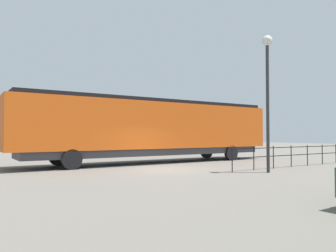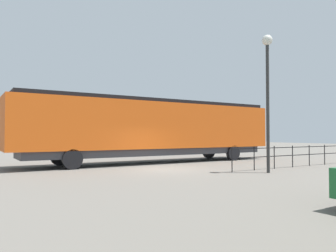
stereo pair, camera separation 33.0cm
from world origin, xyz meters
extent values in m
plane|color=#666059|center=(0.00, 0.00, 0.00)|extent=(120.00, 120.00, 0.00)
cube|color=#D15114|center=(-4.03, 1.66, 2.49)|extent=(3.10, 18.42, 2.99)
cube|color=black|center=(-4.03, 9.72, 2.05)|extent=(2.98, 2.30, 2.09)
cube|color=black|center=(-4.03, 1.66, 4.11)|extent=(2.79, 17.69, 0.24)
cube|color=#38383D|center=(-4.03, 1.66, 0.78)|extent=(2.79, 16.95, 0.45)
cylinder|color=black|center=(-5.43, 7.55, 0.55)|extent=(0.30, 1.10, 1.10)
cylinder|color=black|center=(-2.63, 7.55, 0.55)|extent=(0.30, 1.10, 1.10)
cylinder|color=black|center=(-5.43, -4.24, 0.55)|extent=(0.30, 1.10, 1.10)
cylinder|color=black|center=(-2.63, -4.24, 0.55)|extent=(0.30, 1.10, 1.10)
cylinder|color=#2D2D2D|center=(4.09, 3.53, 3.22)|extent=(0.16, 0.16, 6.45)
sphere|color=silver|center=(4.09, 3.53, 6.60)|extent=(0.52, 0.52, 0.52)
cube|color=black|center=(2.93, 7.74, 1.16)|extent=(0.04, 11.07, 0.04)
cube|color=black|center=(2.93, 7.74, 0.69)|extent=(0.04, 11.07, 0.04)
cylinder|color=black|center=(2.93, 2.20, 0.63)|extent=(0.05, 0.05, 1.26)
cylinder|color=black|center=(2.93, 3.78, 0.63)|extent=(0.05, 0.05, 1.26)
cylinder|color=black|center=(2.93, 5.37, 0.63)|extent=(0.05, 0.05, 1.26)
cylinder|color=black|center=(2.93, 6.95, 0.63)|extent=(0.05, 0.05, 1.26)
cylinder|color=black|center=(2.93, 8.53, 0.63)|extent=(0.05, 0.05, 1.26)
cylinder|color=black|center=(2.93, 10.11, 0.63)|extent=(0.05, 0.05, 1.26)
camera|label=1|loc=(14.83, -9.46, 1.85)|focal=34.61mm
camera|label=2|loc=(15.01, -9.18, 1.85)|focal=34.61mm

